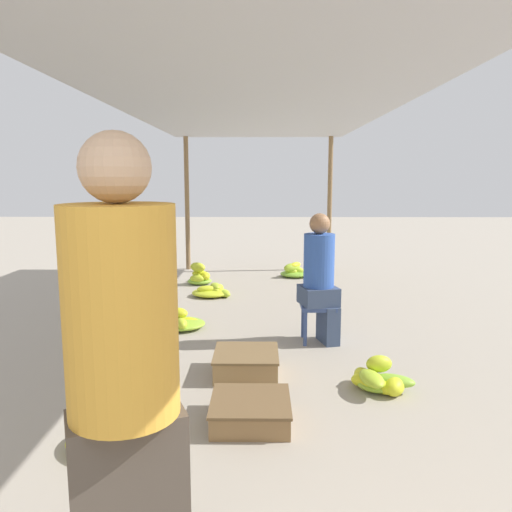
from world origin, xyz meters
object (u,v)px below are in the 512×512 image
object	(u,v)px
banana_pile_left_3	(200,277)
banana_pile_right_1	(295,271)
banana_pile_right_0	(378,380)
crate_mid	(246,363)
banana_pile_left_0	(114,434)
vendor_seated	(321,277)
banana_pile_left_1	(213,291)
crate_near	(251,411)
banana_pile_left_2	(180,322)
stool	(318,311)
vendor_foreground	(124,386)

from	to	relation	value
banana_pile_left_3	banana_pile_right_1	size ratio (longest dim) A/B	0.89
banana_pile_right_0	crate_mid	distance (m)	1.07
banana_pile_left_0	crate_mid	distance (m)	1.35
banana_pile_left_0	banana_pile_left_3	bearing A→B (deg)	90.46
vendor_seated	banana_pile_left_1	size ratio (longest dim) A/B	2.24
banana_pile_left_0	banana_pile_left_3	size ratio (longest dim) A/B	1.22
banana_pile_right_1	crate_near	distance (m)	5.04
banana_pile_left_3	banana_pile_right_0	bearing A→B (deg)	-64.63
banana_pile_right_1	banana_pile_left_2	bearing A→B (deg)	-116.34
banana_pile_right_1	crate_mid	xyz separation A→B (m)	(-0.68, -4.17, 0.01)
banana_pile_left_2	stool	bearing A→B (deg)	-16.12
vendor_foreground	crate_mid	world-z (taller)	vendor_foreground
banana_pile_left_2	banana_pile_left_3	bearing A→B (deg)	91.74
banana_pile_left_1	crate_mid	distance (m)	2.85
vendor_seated	crate_near	world-z (taller)	vendor_seated
banana_pile_left_2	crate_mid	size ratio (longest dim) A/B	1.01
banana_pile_right_0	banana_pile_left_1	bearing A→B (deg)	116.87
vendor_foreground	vendor_seated	distance (m)	3.37
stool	banana_pile_right_0	size ratio (longest dim) A/B	0.77
vendor_foreground	banana_pile_right_0	distance (m)	2.59
crate_mid	banana_pile_left_2	bearing A→B (deg)	120.63
banana_pile_left_0	banana_pile_left_2	xyz separation A→B (m)	(0.03, 2.36, 0.01)
vendor_seated	stool	bearing A→B (deg)	165.87
vendor_foreground	crate_mid	distance (m)	2.51
banana_pile_left_0	crate_mid	bearing A→B (deg)	54.34
vendor_foreground	crate_near	world-z (taller)	vendor_foreground
vendor_foreground	crate_near	bearing A→B (deg)	75.46
vendor_seated	banana_pile_right_1	size ratio (longest dim) A/B	2.29
crate_mid	banana_pile_left_3	bearing A→B (deg)	102.93
crate_mid	stool	bearing A→B (deg)	51.16
banana_pile_left_2	banana_pile_right_0	world-z (taller)	banana_pile_right_0
vendor_foreground	banana_pile_left_3	distance (m)	6.00
vendor_seated	banana_pile_left_0	size ratio (longest dim) A/B	2.11
stool	banana_pile_right_1	xyz separation A→B (m)	(-0.00, 3.31, -0.22)
banana_pile_left_1	banana_pile_right_0	xyz separation A→B (m)	(1.57, -3.10, 0.01)
banana_pile_left_1	banana_pile_right_1	bearing A→B (deg)	47.99
banana_pile_left_3	stool	bearing A→B (deg)	-61.03
banana_pile_right_0	banana_pile_left_3	bearing A→B (deg)	115.37
stool	banana_pile_left_3	size ratio (longest dim) A/B	0.76
banana_pile_right_0	stool	bearing A→B (deg)	106.07
vendor_foreground	banana_pile_left_2	bearing A→B (deg)	96.47
stool	crate_near	world-z (taller)	stool
crate_mid	banana_pile_right_1	bearing A→B (deg)	80.69
vendor_foreground	banana_pile_left_2	xyz separation A→B (m)	(-0.41, 3.62, -0.84)
banana_pile_left_1	banana_pile_right_0	bearing A→B (deg)	-63.13
banana_pile_right_0	banana_pile_left_0	bearing A→B (deg)	-156.54
vendor_seated	banana_pile_left_0	bearing A→B (deg)	-127.48
banana_pile_left_3	crate_mid	distance (m)	3.67
banana_pile_right_1	banana_pile_left_0	bearing A→B (deg)	-105.59
stool	banana_pile_left_0	distance (m)	2.45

